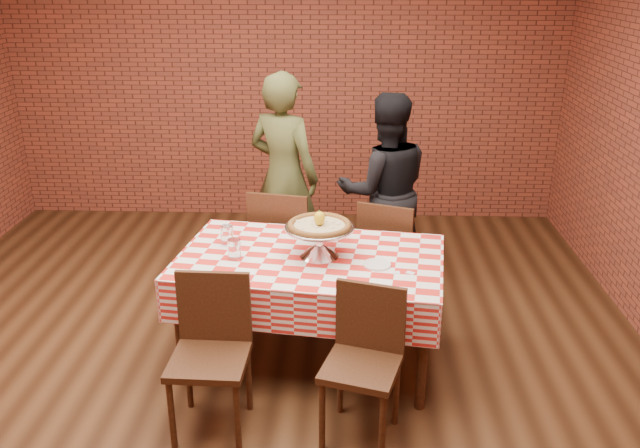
# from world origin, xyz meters

# --- Properties ---
(ground) EXTENTS (6.00, 6.00, 0.00)m
(ground) POSITION_xyz_m (0.00, 0.00, 0.00)
(ground) COLOR black
(ground) RESTS_ON ground
(back_wall) EXTENTS (5.50, 0.00, 5.50)m
(back_wall) POSITION_xyz_m (0.00, 3.00, 1.45)
(back_wall) COLOR brown
(back_wall) RESTS_ON ground
(table) EXTENTS (1.78, 1.21, 0.75)m
(table) POSITION_xyz_m (0.40, 0.24, 0.38)
(table) COLOR #442414
(table) RESTS_ON ground
(tablecloth) EXTENTS (1.82, 1.25, 0.28)m
(tablecloth) POSITION_xyz_m (0.40, 0.24, 0.62)
(tablecloth) COLOR red
(tablecloth) RESTS_ON table
(pizza_stand) EXTENTS (0.52, 0.52, 0.20)m
(pizza_stand) POSITION_xyz_m (0.45, 0.24, 0.86)
(pizza_stand) COLOR silver
(pizza_stand) RESTS_ON tablecloth
(pizza) EXTENTS (0.46, 0.46, 0.03)m
(pizza) POSITION_xyz_m (0.45, 0.24, 0.96)
(pizza) COLOR #C7B589
(pizza) RESTS_ON pizza_stand
(lemon) EXTENTS (0.08, 0.08, 0.09)m
(lemon) POSITION_xyz_m (0.45, 0.24, 1.02)
(lemon) COLOR yellow
(lemon) RESTS_ON pizza
(water_glass_left) EXTENTS (0.09, 0.09, 0.13)m
(water_glass_left) POSITION_xyz_m (-0.08, 0.18, 0.82)
(water_glass_left) COLOR white
(water_glass_left) RESTS_ON tablecloth
(water_glass_right) EXTENTS (0.09, 0.09, 0.13)m
(water_glass_right) POSITION_xyz_m (-0.16, 0.40, 0.82)
(water_glass_right) COLOR white
(water_glass_right) RESTS_ON tablecloth
(side_plate) EXTENTS (0.19, 0.19, 0.01)m
(side_plate) POSITION_xyz_m (0.82, 0.11, 0.76)
(side_plate) COLOR white
(side_plate) RESTS_ON tablecloth
(sweetener_packet_a) EXTENTS (0.05, 0.04, 0.00)m
(sweetener_packet_a) POSITION_xyz_m (0.92, 0.01, 0.76)
(sweetener_packet_a) COLOR white
(sweetener_packet_a) RESTS_ON tablecloth
(sweetener_packet_b) EXTENTS (0.06, 0.05, 0.00)m
(sweetener_packet_b) POSITION_xyz_m (1.01, 0.01, 0.76)
(sweetener_packet_b) COLOR white
(sweetener_packet_b) RESTS_ON tablecloth
(condiment_caddy) EXTENTS (0.11, 0.09, 0.13)m
(condiment_caddy) POSITION_xyz_m (0.52, 0.54, 0.82)
(condiment_caddy) COLOR silver
(condiment_caddy) RESTS_ON tablecloth
(chair_near_left) EXTENTS (0.43, 0.43, 0.90)m
(chair_near_left) POSITION_xyz_m (-0.13, -0.50, 0.45)
(chair_near_left) COLOR #442414
(chair_near_left) RESTS_ON ground
(chair_near_right) EXTENTS (0.49, 0.49, 0.87)m
(chair_near_right) POSITION_xyz_m (0.71, -0.54, 0.44)
(chair_near_right) COLOR #442414
(chair_near_right) RESTS_ON ground
(chair_far_left) EXTENTS (0.54, 0.54, 0.94)m
(chair_far_left) POSITION_xyz_m (0.16, 1.11, 0.47)
(chair_far_left) COLOR #442414
(chair_far_left) RESTS_ON ground
(chair_far_right) EXTENTS (0.53, 0.53, 0.90)m
(chair_far_right) POSITION_xyz_m (0.96, 1.00, 0.45)
(chair_far_right) COLOR #442414
(chair_far_right) RESTS_ON ground
(diner_olive) EXTENTS (0.75, 0.65, 1.72)m
(diner_olive) POSITION_xyz_m (0.11, 1.59, 0.86)
(diner_olive) COLOR #454A25
(diner_olive) RESTS_ON ground
(diner_black) EXTENTS (0.84, 0.70, 1.59)m
(diner_black) POSITION_xyz_m (0.93, 1.45, 0.79)
(diner_black) COLOR black
(diner_black) RESTS_ON ground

